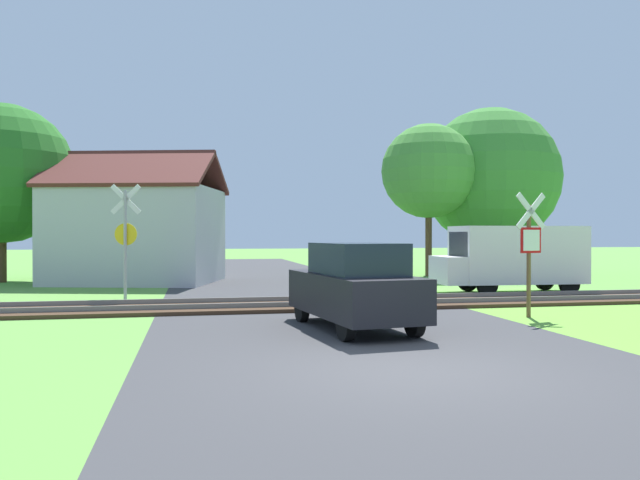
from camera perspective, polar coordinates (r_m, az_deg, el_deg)
The scene contains 11 objects.
ground_plane at distance 9.27m, azimuth 8.29°, elevation -11.64°, with size 160.00×160.00×0.00m, color #5B933D.
road_asphalt at distance 11.14m, azimuth 4.76°, elevation -9.57°, with size 7.95×80.00×0.01m, color #38383A.
rail_track at distance 16.96m, azimuth -0.99°, elevation -5.93°, with size 60.00×2.60×0.22m.
stop_sign_near at distance 15.45m, azimuth 18.62°, elevation -0.53°, with size 0.86×0.23×2.94m.
crossing_sign_far at distance 18.72m, azimuth -17.36°, elevation 0.51°, with size 0.87×0.20×3.41m.
house at distance 26.55m, azimuth -16.32°, elevation 0.71°, with size 7.64×6.91×5.40m.
tree_right at distance 29.91m, azimuth 9.91°, elevation 6.21°, with size 4.44×4.44×7.17m.
tree_left at distance 28.76m, azimuth -27.06°, elevation 5.44°, with size 5.72×5.72×7.33m.
tree_far at distance 32.56m, azimuth 15.31°, elevation 5.56°, with size 6.90×6.90×8.30m.
mail_truck at distance 21.87m, azimuth 17.19°, elevation -1.41°, with size 4.96×2.05×2.24m.
parked_car at distance 12.89m, azimuth 3.17°, elevation -4.21°, with size 2.14×4.18×1.78m.
Camera 1 is at (-3.07, -8.53, 1.94)m, focal length 35.00 mm.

